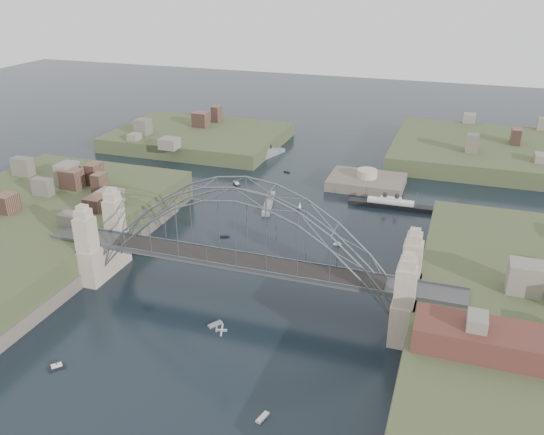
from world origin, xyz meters
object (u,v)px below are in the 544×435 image
Objects in this scene: bridge at (241,243)px; naval_cruiser_far at (269,155)px; wharf_shed at (483,339)px; naval_cruiser_near at (269,203)px; ocean_liner at (390,205)px; fort_island at (366,188)px.

bridge is 92.32m from naval_cruiser_far.
wharf_shed reaches higher than naval_cruiser_near.
naval_cruiser_far is (-69.07, 102.10, -9.15)m from wharf_shed.
wharf_shed reaches higher than naval_cruiser_far.
wharf_shed reaches higher than ocean_liner.
naval_cruiser_near is at bearing 103.07° from bridge.
naval_cruiser_far is (-37.07, 18.10, 1.19)m from fort_island.
bridge is at bearing -99.73° from fort_island.
fort_island is at bearing 123.54° from ocean_liner.
naval_cruiser_far is (-14.14, 41.00, 0.11)m from naval_cruiser_near.
bridge is 4.20× the size of wharf_shed.
bridge is 49.72m from naval_cruiser_near.
naval_cruiser_far is at bearing 153.97° from fort_island.
wharf_shed is (32.00, -84.00, 10.34)m from fort_island.
naval_cruiser_near is at bearing -70.97° from naval_cruiser_far.
bridge reaches higher than naval_cruiser_near.
naval_cruiser_near is (-22.93, -22.90, 1.08)m from fort_island.
ocean_liner is at bearing -56.46° from fort_island.
bridge reaches higher than wharf_shed.
bridge is at bearing -110.55° from ocean_liner.
naval_cruiser_near is at bearing 131.96° from wharf_shed.
ocean_liner reaches higher than naval_cruiser_near.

